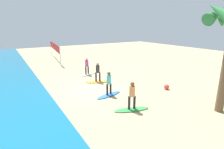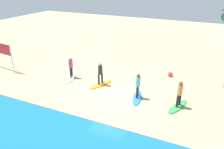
# 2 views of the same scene
# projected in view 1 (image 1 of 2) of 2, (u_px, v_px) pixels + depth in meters

# --- Properties ---
(ground_plane) EXTENTS (60.00, 60.00, 0.00)m
(ground_plane) POSITION_uv_depth(u_px,v_px,m) (92.00, 90.00, 13.83)
(ground_plane) COLOR tan
(surfboard_green) EXTENTS (1.16, 2.17, 0.09)m
(surfboard_green) POSITION_uv_depth(u_px,v_px,m) (132.00, 109.00, 10.51)
(surfboard_green) COLOR green
(surfboard_green) RESTS_ON ground
(surfer_green) EXTENTS (0.32, 0.45, 1.64)m
(surfer_green) POSITION_uv_depth(u_px,v_px,m) (132.00, 94.00, 10.24)
(surfer_green) COLOR #232328
(surfer_green) RESTS_ON surfboard_green
(surfboard_blue) EXTENTS (1.00, 2.17, 0.09)m
(surfboard_blue) POSITION_uv_depth(u_px,v_px,m) (109.00, 95.00, 12.68)
(surfboard_blue) COLOR blue
(surfboard_blue) RESTS_ON ground
(surfer_blue) EXTENTS (0.32, 0.45, 1.64)m
(surfer_blue) POSITION_uv_depth(u_px,v_px,m) (109.00, 81.00, 12.42)
(surfer_blue) COLOR #232328
(surfer_blue) RESTS_ON surfboard_blue
(surfboard_orange) EXTENTS (1.29, 2.16, 0.09)m
(surfboard_orange) POSITION_uv_depth(u_px,v_px,m) (98.00, 82.00, 15.58)
(surfboard_orange) COLOR orange
(surfboard_orange) RESTS_ON ground
(surfer_orange) EXTENTS (0.32, 0.44, 1.64)m
(surfer_orange) POSITION_uv_depth(u_px,v_px,m) (98.00, 71.00, 15.32)
(surfer_orange) COLOR #232328
(surfer_orange) RESTS_ON surfboard_orange
(surfboard_white) EXTENTS (1.21, 2.17, 0.09)m
(surfboard_white) POSITION_uv_depth(u_px,v_px,m) (87.00, 75.00, 17.86)
(surfboard_white) COLOR white
(surfboard_white) RESTS_ON ground
(surfer_white) EXTENTS (0.32, 0.44, 1.64)m
(surfer_white) POSITION_uv_depth(u_px,v_px,m) (87.00, 65.00, 17.59)
(surfer_white) COLOR #232328
(surfer_white) RESTS_ON surfboard_white
(volleyball_net) EXTENTS (9.04, 1.14, 2.50)m
(volleyball_net) POSITION_uv_depth(u_px,v_px,m) (55.00, 47.00, 24.71)
(volleyball_net) COLOR silver
(volleyball_net) RESTS_ON ground
(beach_ball) EXTENTS (0.39, 0.39, 0.39)m
(beach_ball) POSITION_uv_depth(u_px,v_px,m) (167.00, 87.00, 13.85)
(beach_ball) COLOR #E53838
(beach_ball) RESTS_ON ground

